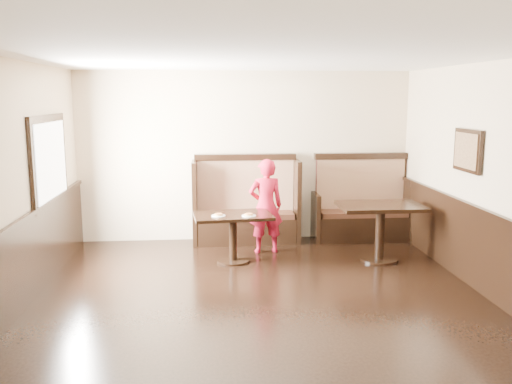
{
  "coord_description": "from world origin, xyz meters",
  "views": [
    {
      "loc": [
        -0.6,
        -5.46,
        2.38
      ],
      "look_at": [
        0.08,
        2.35,
        1.0
      ],
      "focal_mm": 38.0,
      "sensor_mm": 36.0,
      "label": 1
    }
  ],
  "objects": [
    {
      "name": "pizza_plate_left",
      "position": [
        -0.47,
        2.07,
        0.72
      ],
      "size": [
        0.2,
        0.2,
        0.04
      ],
      "color": "white",
      "rests_on": "table_main"
    },
    {
      "name": "booth_main",
      "position": [
        0.0,
        3.3,
        0.53
      ],
      "size": [
        1.75,
        0.72,
        1.45
      ],
      "color": "black",
      "rests_on": "ground"
    },
    {
      "name": "table_main",
      "position": [
        -0.27,
        2.18,
        0.54
      ],
      "size": [
        1.18,
        0.8,
        0.71
      ],
      "rotation": [
        0.0,
        0.0,
        0.1
      ],
      "color": "black",
      "rests_on": "ground"
    },
    {
      "name": "booth_neighbor",
      "position": [
        1.95,
        3.29,
        0.48
      ],
      "size": [
        1.65,
        0.72,
        1.45
      ],
      "color": "black",
      "rests_on": "ground"
    },
    {
      "name": "table_neighbor",
      "position": [
        1.88,
        2.07,
        0.63
      ],
      "size": [
        1.21,
        0.79,
        0.84
      ],
      "rotation": [
        0.0,
        0.0,
        -0.0
      ],
      "color": "black",
      "rests_on": "ground"
    },
    {
      "name": "room_shell",
      "position": [
        -0.3,
        0.28,
        0.67
      ],
      "size": [
        7.0,
        7.0,
        7.0
      ],
      "color": "#C8B091",
      "rests_on": "ground"
    },
    {
      "name": "pizza_plate_right",
      "position": [
        -0.04,
        2.04,
        0.72
      ],
      "size": [
        0.2,
        0.2,
        0.04
      ],
      "color": "white",
      "rests_on": "table_main"
    },
    {
      "name": "ground",
      "position": [
        0.0,
        0.0,
        0.0
      ],
      "size": [
        7.0,
        7.0,
        0.0
      ],
      "primitive_type": "plane",
      "color": "black",
      "rests_on": "ground"
    },
    {
      "name": "child",
      "position": [
        0.26,
        2.64,
        0.73
      ],
      "size": [
        0.57,
        0.41,
        1.45
      ],
      "primitive_type": "imported",
      "rotation": [
        0.0,
        0.0,
        3.25
      ],
      "color": "#B3132C",
      "rests_on": "ground"
    }
  ]
}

